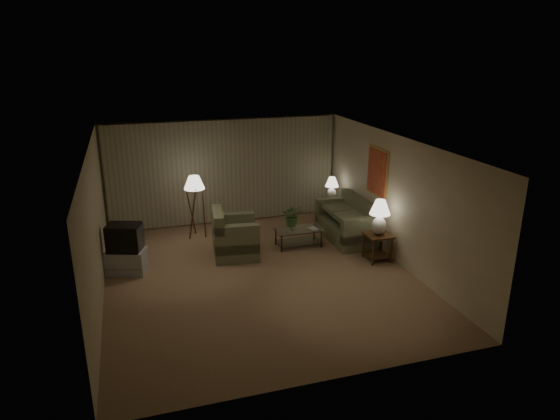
# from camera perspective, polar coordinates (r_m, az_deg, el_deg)

# --- Properties ---
(ground) EXTENTS (7.00, 7.00, 0.00)m
(ground) POSITION_cam_1_polar(r_m,az_deg,el_deg) (10.23, -2.39, -7.48)
(ground) COLOR tan
(ground) RESTS_ON ground
(room_shell) EXTENTS (6.04, 7.02, 2.72)m
(room_shell) POSITION_cam_1_polar(r_m,az_deg,el_deg) (11.01, -4.41, 4.09)
(room_shell) COLOR beige
(room_shell) RESTS_ON ground
(sofa) EXTENTS (1.78, 0.91, 0.79)m
(sofa) POSITION_cam_1_polar(r_m,az_deg,el_deg) (12.03, 7.51, -1.51)
(sofa) COLOR #6C6F4E
(sofa) RESTS_ON ground
(armchair) EXTENTS (1.21, 1.17, 0.85)m
(armchair) POSITION_cam_1_polar(r_m,az_deg,el_deg) (11.02, -5.11, -3.17)
(armchair) COLOR #6C6F4E
(armchair) RESTS_ON ground
(side_table_near) EXTENTS (0.54, 0.54, 0.60)m
(side_table_near) POSITION_cam_1_polar(r_m,az_deg,el_deg) (10.96, 11.13, -3.64)
(side_table_near) COLOR #38230F
(side_table_near) RESTS_ON ground
(side_table_far) EXTENTS (0.50, 0.42, 0.60)m
(side_table_far) POSITION_cam_1_polar(r_m,az_deg,el_deg) (13.17, 5.87, 0.35)
(side_table_far) COLOR #38230F
(side_table_far) RESTS_ON ground
(table_lamp_near) EXTENTS (0.45, 0.45, 0.77)m
(table_lamp_near) POSITION_cam_1_polar(r_m,az_deg,el_deg) (10.74, 11.34, -0.47)
(table_lamp_near) COLOR silver
(table_lamp_near) RESTS_ON side_table_near
(table_lamp_far) EXTENTS (0.35, 0.35, 0.61)m
(table_lamp_far) POSITION_cam_1_polar(r_m,az_deg,el_deg) (13.00, 5.95, 2.70)
(table_lamp_far) COLOR silver
(table_lamp_far) RESTS_ON side_table_far
(coffee_table) EXTENTS (1.10, 0.60, 0.41)m
(coffee_table) POSITION_cam_1_polar(r_m,az_deg,el_deg) (11.55, 2.12, -2.85)
(coffee_table) COLOR silver
(coffee_table) RESTS_ON ground
(tv_cabinet) EXTENTS (1.06, 0.94, 0.50)m
(tv_cabinet) POSITION_cam_1_polar(r_m,az_deg,el_deg) (10.71, -17.10, -5.64)
(tv_cabinet) COLOR #ACACAF
(tv_cabinet) RESTS_ON ground
(crt_tv) EXTENTS (0.92, 0.85, 0.55)m
(crt_tv) POSITION_cam_1_polar(r_m,az_deg,el_deg) (10.51, -17.37, -3.02)
(crt_tv) COLOR black
(crt_tv) RESTS_ON tv_cabinet
(floor_lamp) EXTENTS (0.49, 0.49, 1.52)m
(floor_lamp) POSITION_cam_1_polar(r_m,az_deg,el_deg) (12.10, -9.64, 0.52)
(floor_lamp) COLOR #38230F
(floor_lamp) RESTS_ON ground
(ottoman) EXTENTS (0.74, 0.74, 0.41)m
(ottoman) POSITION_cam_1_polar(r_m,az_deg,el_deg) (11.58, -5.03, -3.23)
(ottoman) COLOR #A45F37
(ottoman) RESTS_ON ground
(vase) EXTENTS (0.18, 0.18, 0.15)m
(vase) POSITION_cam_1_polar(r_m,az_deg,el_deg) (11.43, 1.43, -1.93)
(vase) COLOR silver
(vase) RESTS_ON coffee_table
(flowers) EXTENTS (0.56, 0.52, 0.51)m
(flowers) POSITION_cam_1_polar(r_m,az_deg,el_deg) (11.32, 1.44, -0.36)
(flowers) COLOR #3A682E
(flowers) RESTS_ON vase
(book) EXTENTS (0.21, 0.26, 0.02)m
(book) POSITION_cam_1_polar(r_m,az_deg,el_deg) (11.49, 3.48, -2.20)
(book) COLOR olive
(book) RESTS_ON coffee_table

